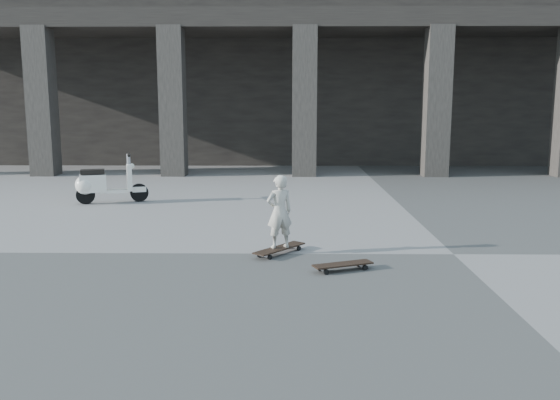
{
  "coord_description": "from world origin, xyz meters",
  "views": [
    {
      "loc": [
        -2.22,
        -7.72,
        2.02
      ],
      "look_at": [
        -2.33,
        0.49,
        0.65
      ],
      "focal_mm": 38.0,
      "sensor_mm": 36.0,
      "label": 1
    }
  ],
  "objects_px": {
    "scooter": "(99,184)",
    "longboard": "(279,249)",
    "skateboard_spare": "(343,265)",
    "child": "(279,212)"
  },
  "relations": [
    {
      "from": "longboard",
      "to": "skateboard_spare",
      "type": "relative_size",
      "value": 1.06
    },
    {
      "from": "scooter",
      "to": "longboard",
      "type": "bearing_deg",
      "value": -64.66
    },
    {
      "from": "longboard",
      "to": "scooter",
      "type": "relative_size",
      "value": 0.59
    },
    {
      "from": "longboard",
      "to": "scooter",
      "type": "xyz_separation_m",
      "value": [
        -3.66,
        3.94,
        0.32
      ]
    },
    {
      "from": "longboard",
      "to": "scooter",
      "type": "distance_m",
      "value": 5.39
    },
    {
      "from": "skateboard_spare",
      "to": "scooter",
      "type": "bearing_deg",
      "value": 111.06
    },
    {
      "from": "longboard",
      "to": "scooter",
      "type": "height_order",
      "value": "scooter"
    },
    {
      "from": "skateboard_spare",
      "to": "child",
      "type": "distance_m",
      "value": 1.21
    },
    {
      "from": "skateboard_spare",
      "to": "scooter",
      "type": "height_order",
      "value": "scooter"
    },
    {
      "from": "scooter",
      "to": "skateboard_spare",
      "type": "bearing_deg",
      "value": -64.33
    }
  ]
}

